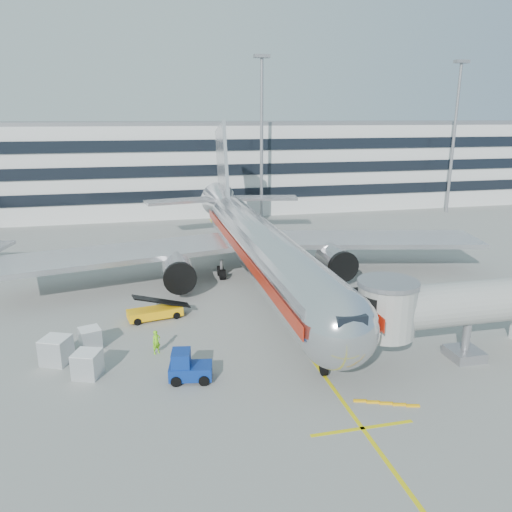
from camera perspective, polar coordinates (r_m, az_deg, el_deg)
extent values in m
plane|color=gray|center=(40.93, 3.75, -8.11)|extent=(180.00, 180.00, 0.00)
cube|color=yellow|center=(49.91, 0.43, -3.60)|extent=(0.25, 70.00, 0.01)
cube|color=yellow|center=(29.48, 12.07, -18.70)|extent=(6.00, 0.25, 0.01)
cylinder|color=silver|center=(46.81, 1.01, 0.46)|extent=(5.00, 36.00, 5.00)
sphere|color=silver|center=(30.64, 9.35, -8.18)|extent=(5.00, 5.00, 5.00)
cone|color=silver|center=(68.70, -3.70, 5.85)|extent=(5.00, 10.00, 5.00)
cube|color=black|center=(28.93, 10.58, -7.29)|extent=(1.80, 1.20, 0.90)
cube|color=#B7B7BC|center=(56.39, 12.54, 1.88)|extent=(24.95, 12.07, 0.50)
cube|color=#B7B7BC|center=(51.03, -14.86, 0.28)|extent=(24.95, 12.07, 0.50)
cylinder|color=#99999E|center=(51.62, 9.10, -0.59)|extent=(3.00, 4.20, 3.00)
cylinder|color=#99999E|center=(48.06, -8.88, -1.81)|extent=(3.00, 4.20, 3.00)
cylinder|color=black|center=(49.85, 9.96, -1.22)|extent=(3.10, 0.50, 3.10)
cylinder|color=black|center=(46.16, -8.68, -2.54)|extent=(3.10, 0.50, 3.10)
cube|color=#B7B7BC|center=(68.58, -3.83, 9.55)|extent=(0.45, 9.39, 13.72)
cube|color=#B7B7BC|center=(70.66, 0.59, 6.65)|extent=(10.41, 4.94, 0.35)
cube|color=#B7B7BC|center=(68.91, -8.39, 6.25)|extent=(10.41, 4.94, 0.35)
cylinder|color=gray|center=(33.73, 7.79, -12.00)|extent=(0.24, 0.24, 1.80)
cylinder|color=black|center=(33.94, 7.76, -12.67)|extent=(0.35, 0.90, 0.90)
cylinder|color=gray|center=(54.06, 2.73, -0.99)|extent=(0.30, 0.30, 2.00)
cylinder|color=gray|center=(52.73, -3.97, -1.44)|extent=(0.30, 0.30, 2.00)
cube|color=#B61F0D|center=(47.39, 3.97, 0.99)|extent=(0.06, 38.00, 0.90)
cube|color=#B61F0D|center=(46.20, -2.02, 0.63)|extent=(0.06, 38.00, 0.90)
cylinder|color=#A8A8A3|center=(37.27, 23.31, -4.91)|extent=(13.00, 3.00, 3.00)
cylinder|color=#A8A8A3|center=(34.01, 14.66, -6.04)|extent=(3.80, 3.80, 3.40)
cylinder|color=gray|center=(33.37, 14.89, -3.00)|extent=(4.00, 4.00, 0.30)
cube|color=black|center=(33.44, 12.68, -6.28)|extent=(1.40, 2.60, 2.60)
cylinder|color=gray|center=(38.20, 22.89, -8.57)|extent=(0.56, 0.56, 3.20)
cube|color=gray|center=(38.71, 22.70, -10.26)|extent=(2.20, 2.20, 0.70)
cylinder|color=black|center=(38.21, 21.58, -10.48)|extent=(0.35, 0.70, 0.70)
cylinder|color=black|center=(39.22, 23.78, -10.05)|extent=(0.35, 0.70, 0.70)
cube|color=silver|center=(94.86, -6.49, 10.14)|extent=(150.00, 24.00, 15.00)
cube|color=black|center=(83.37, -5.41, 7.00)|extent=(150.00, 0.30, 1.80)
cube|color=black|center=(82.87, -5.48, 9.73)|extent=(150.00, 0.30, 1.80)
cube|color=black|center=(82.55, -5.55, 12.49)|extent=(150.00, 0.30, 1.80)
cube|color=gray|center=(94.44, -6.64, 14.86)|extent=(150.00, 24.00, 0.60)
cylinder|color=gray|center=(80.19, 0.64, 12.83)|extent=(0.50, 0.50, 25.00)
cube|color=gray|center=(80.56, 0.67, 21.89)|extent=(2.40, 1.20, 0.50)
cylinder|color=gray|center=(94.26, 21.64, 12.19)|extent=(0.50, 0.50, 25.00)
cube|color=gray|center=(94.58, 22.46, 19.86)|extent=(2.40, 1.20, 0.50)
cube|color=#FFB10A|center=(43.07, -11.47, -6.35)|extent=(4.73, 2.46, 0.72)
cube|color=black|center=(42.74, -11.54, -5.21)|extent=(4.85, 2.00, 1.57)
cylinder|color=black|center=(43.54, -13.78, -6.61)|extent=(0.66, 0.40, 0.61)
cylinder|color=black|center=(42.23, -13.41, -7.30)|extent=(0.66, 0.40, 0.61)
cylinder|color=black|center=(44.15, -9.59, -6.05)|extent=(0.66, 0.40, 0.61)
cylinder|color=black|center=(42.86, -9.09, -6.71)|extent=(0.66, 0.40, 0.61)
cube|color=navy|center=(33.29, -7.47, -12.90)|extent=(2.96, 2.00, 0.88)
cube|color=navy|center=(32.93, -8.56, -11.56)|extent=(1.40, 1.64, 1.07)
cube|color=black|center=(32.77, -8.59, -11.02)|extent=(1.27, 1.43, 0.10)
cylinder|color=black|center=(34.14, -8.88, -12.74)|extent=(0.72, 0.40, 0.68)
cylinder|color=black|center=(32.87, -9.12, -13.95)|extent=(0.72, 0.40, 0.68)
cylinder|color=black|center=(34.02, -5.86, -12.74)|extent=(0.72, 0.40, 0.68)
cylinder|color=black|center=(32.74, -5.96, -13.96)|extent=(0.72, 0.40, 0.68)
cube|color=silver|center=(35.16, -18.70, -11.67)|extent=(2.06, 2.06, 1.66)
cube|color=white|center=(34.79, -18.83, -10.42)|extent=(2.06, 2.06, 0.06)
cube|color=silver|center=(37.62, -21.87, -10.01)|extent=(2.29, 2.29, 1.80)
cube|color=white|center=(37.25, -22.02, -8.72)|extent=(2.29, 2.29, 0.07)
cube|color=silver|center=(39.13, -18.42, -8.91)|extent=(1.80, 1.80, 1.48)
cube|color=white|center=(38.83, -18.52, -7.89)|extent=(1.80, 1.80, 0.06)
imported|color=#78DD17|center=(36.95, -11.32, -9.63)|extent=(0.76, 0.67, 1.76)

